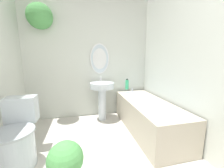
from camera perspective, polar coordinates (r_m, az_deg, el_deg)
name	(u,v)px	position (r m, az deg, el deg)	size (l,w,h in m)	color
wall_back	(82,52)	(2.81, -12.36, 12.95)	(2.53, 0.42, 2.40)	silver
wall_right	(192,58)	(2.09, 30.38, 9.44)	(0.06, 2.68, 2.40)	silver
toilet	(16,139)	(1.98, -35.02, -18.34)	(0.44, 0.61, 0.72)	silver
pedestal_sink	(102,93)	(2.65, -4.14, -3.74)	(0.46, 0.46, 0.84)	silver
bathtub	(147,115)	(2.42, 14.44, -12.40)	(0.63, 1.59, 0.57)	#B2A893
shampoo_bottle	(127,84)	(2.80, 6.24, -0.17)	(0.07, 0.07, 0.21)	#38B275
potted_plant	(66,161)	(1.54, -18.73, -28.19)	(0.34, 0.34, 0.43)	#47474C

